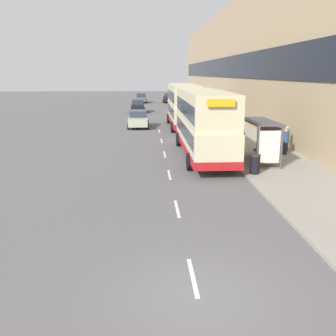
{
  "coord_description": "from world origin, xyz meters",
  "views": [
    {
      "loc": [
        -1.19,
        -8.15,
        5.37
      ],
      "look_at": [
        0.52,
        21.8,
        -2.25
      ],
      "focal_mm": 40.0,
      "sensor_mm": 36.0,
      "label": 1
    }
  ],
  "objects": [
    {
      "name": "terrace_facade",
      "position": [
        10.49,
        38.5,
        6.8
      ],
      "size": [
        3.1,
        93.0,
        13.61
      ],
      "color": "tan",
      "rests_on": "ground_plane"
    },
    {
      "name": "ground_plane",
      "position": [
        0.0,
        0.0,
        0.0
      ],
      "size": [
        220.0,
        220.0,
        0.0
      ],
      "primitive_type": "plane",
      "color": "#5B595B"
    },
    {
      "name": "car_2",
      "position": [
        -2.04,
        29.99,
        0.85
      ],
      "size": [
        2.09,
        4.38,
        1.7
      ],
      "rotation": [
        0.0,
        0.0,
        3.14
      ],
      "color": "#B7B799",
      "rests_on": "ground_plane"
    },
    {
      "name": "pedestrian_2",
      "position": [
        7.92,
        15.63,
        1.01
      ],
      "size": [
        0.34,
        0.34,
        1.7
      ],
      "color": "#23232D",
      "rests_on": "ground_plane"
    },
    {
      "name": "pedestrian_at_shelter",
      "position": [
        8.39,
        16.66,
        1.02
      ],
      "size": [
        0.34,
        0.34,
        1.73
      ],
      "color": "#23232D",
      "rests_on": "ground_plane"
    },
    {
      "name": "pedestrian_1",
      "position": [
        4.93,
        15.28,
        1.02
      ],
      "size": [
        0.34,
        0.34,
        1.72
      ],
      "color": "#23232D",
      "rests_on": "ground_plane"
    },
    {
      "name": "car_0",
      "position": [
        -2.13,
        62.91,
        0.88
      ],
      "size": [
        2.07,
        4.04,
        1.79
      ],
      "rotation": [
        0.0,
        0.0,
        3.14
      ],
      "color": "#4C5156",
      "rests_on": "ground_plane"
    },
    {
      "name": "litter_bin",
      "position": [
        4.55,
        10.93,
        0.67
      ],
      "size": [
        0.55,
        0.55,
        1.05
      ],
      "color": "black",
      "rests_on": "ground_plane"
    },
    {
      "name": "car_3",
      "position": [
        -2.4,
        45.03,
        0.9
      ],
      "size": [
        1.95,
        4.42,
        1.85
      ],
      "rotation": [
        0.0,
        0.0,
        3.14
      ],
      "color": "black",
      "rests_on": "ground_plane"
    },
    {
      "name": "lane_mark_3",
      "position": [
        0.0,
        16.73,
        0.01
      ],
      "size": [
        0.12,
        2.0,
        0.01
      ],
      "color": "silver",
      "rests_on": "ground_plane"
    },
    {
      "name": "double_decker_bus_near",
      "position": [
        2.47,
        15.93,
        2.29
      ],
      "size": [
        2.85,
        11.41,
        4.3
      ],
      "color": "beige",
      "rests_on": "ground_plane"
    },
    {
      "name": "car_1",
      "position": [
        2.97,
        62.87,
        0.88
      ],
      "size": [
        2.05,
        3.96,
        1.78
      ],
      "color": "black",
      "rests_on": "ground_plane"
    },
    {
      "name": "bus_shelter",
      "position": [
        5.77,
        13.52,
        1.88
      ],
      "size": [
        1.6,
        4.2,
        2.48
      ],
      "color": "#4C4C51",
      "rests_on": "ground_plane"
    },
    {
      "name": "lane_mark_5",
      "position": [
        0.0,
        27.3,
        0.01
      ],
      "size": [
        0.12,
        2.0,
        0.01
      ],
      "color": "silver",
      "rests_on": "ground_plane"
    },
    {
      "name": "lane_mark_4",
      "position": [
        0.0,
        22.01,
        0.01
      ],
      "size": [
        0.12,
        2.0,
        0.01
      ],
      "color": "silver",
      "rests_on": "ground_plane"
    },
    {
      "name": "lane_mark_2",
      "position": [
        0.0,
        11.45,
        0.01
      ],
      "size": [
        0.12,
        2.0,
        0.01
      ],
      "color": "silver",
      "rests_on": "ground_plane"
    },
    {
      "name": "lane_mark_0",
      "position": [
        0.0,
        0.89,
        0.01
      ],
      "size": [
        0.12,
        2.0,
        0.01
      ],
      "color": "silver",
      "rests_on": "ground_plane"
    },
    {
      "name": "double_decker_bus_ahead",
      "position": [
        2.49,
        29.62,
        2.28
      ],
      "size": [
        2.85,
        10.35,
        4.3
      ],
      "color": "beige",
      "rests_on": "ground_plane"
    },
    {
      "name": "lane_mark_1",
      "position": [
        0.0,
        6.17,
        0.01
      ],
      "size": [
        0.12,
        2.0,
        0.01
      ],
      "color": "silver",
      "rests_on": "ground_plane"
    },
    {
      "name": "pavement",
      "position": [
        6.5,
        38.5,
        0.07
      ],
      "size": [
        5.0,
        93.0,
        0.14
      ],
      "color": "gray",
      "rests_on": "ground_plane"
    }
  ]
}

